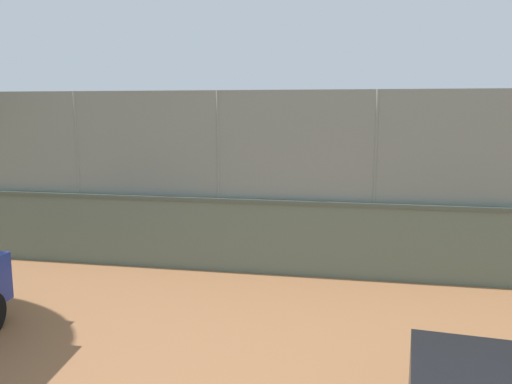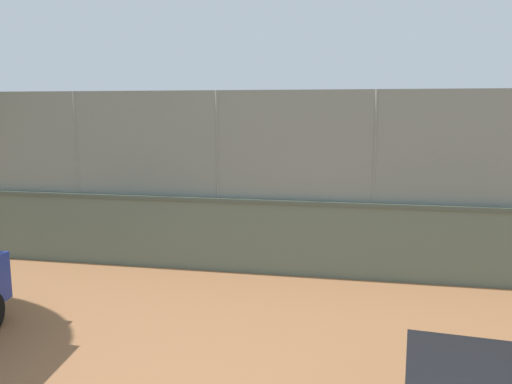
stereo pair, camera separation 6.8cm
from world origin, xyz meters
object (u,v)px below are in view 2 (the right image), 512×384
Objects in this scene: player_at_service_line at (243,178)px; courtside_bench at (314,232)px; sports_ball at (222,213)px; spare_ball_by_wall at (437,266)px; player_crossing_court at (206,201)px.

courtside_bench is (-2.78, 5.81, -0.43)m from player_at_service_line.
sports_ball is (0.25, 2.12, -0.80)m from player_at_service_line.
spare_ball_by_wall is 2.80m from courtside_bench.
sports_ball is 0.12× the size of courtside_bench.
player_crossing_court is 7.50× the size of sports_ball.
sports_ball is 4.79m from courtside_bench.
player_crossing_court is 2.34m from sports_ball.
player_at_service_line is at bearing -64.44° from courtside_bench.
sports_ball is (0.08, -2.21, -0.76)m from player_crossing_court.
courtside_bench is (2.62, -0.91, 0.40)m from spare_ball_by_wall.
spare_ball_by_wall is (-5.64, 4.61, -0.04)m from sports_ball.
player_at_service_line is 0.95× the size of courtside_bench.
sports_ball is at bearing 83.38° from player_at_service_line.
player_crossing_court reaches higher than sports_ball.
sports_ball is 1.62× the size of spare_ball_by_wall.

